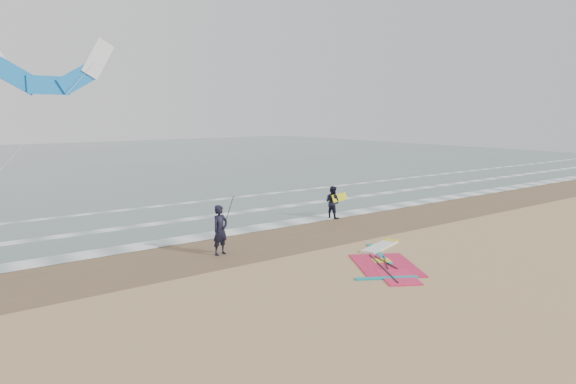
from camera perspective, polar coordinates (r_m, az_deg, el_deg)
ground at (r=18.73m, az=12.00°, el=-8.25°), size 120.00×120.00×0.00m
sea_water at (r=61.49m, az=-23.86°, el=2.98°), size 120.00×80.00×0.02m
wet_sand_band at (r=22.97m, az=0.67°, el=-4.87°), size 120.00×5.00×0.01m
foam_waterline at (r=26.54m, az=-5.17°, el=-2.98°), size 120.00×9.15×0.02m
windsurf_rig at (r=19.53m, az=10.79°, el=-7.40°), size 4.98×4.71×0.12m
person_standing at (r=19.91m, az=-7.54°, el=-4.22°), size 0.80×0.63×1.94m
person_walking at (r=26.70m, az=4.96°, el=-1.13°), size 0.82×0.95×1.69m
held_pole at (r=19.96m, az=-6.81°, el=-2.85°), size 0.17×0.86×1.82m
carried_kiteboard at (r=26.86m, az=5.75°, el=-0.60°), size 1.30×0.51×0.39m
surf_kite at (r=26.49m, az=-25.19°, el=12.12°), size 7.62×3.13×7.95m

